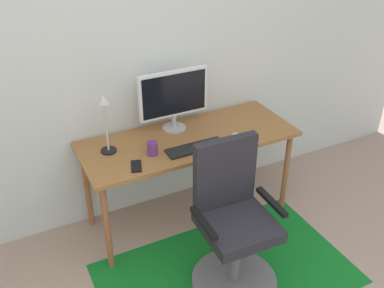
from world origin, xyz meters
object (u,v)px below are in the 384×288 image
Objects in this scene: keyboard at (196,148)px; office_chair at (233,234)px; desk at (189,146)px; coffee_cup at (152,148)px; monitor at (174,96)px; computer_mouse at (237,136)px; cell_phone at (136,166)px; desk_lamp at (105,116)px.

office_chair reaches higher than keyboard.
office_chair reaches higher than desk.
coffee_cup is at bearing -162.89° from desk.
desk is at bearing 17.11° from coffee_cup.
computer_mouse is (0.35, -0.35, -0.26)m from monitor.
office_chair reaches higher than computer_mouse.
cell_phone is (-0.49, -0.20, 0.08)m from desk.
monitor is 0.46m from coffee_cup.
cell_phone is at bearing -157.85° from desk.
desk is 15.52× the size of computer_mouse.
office_chair reaches higher than coffee_cup.
computer_mouse is 0.65m from coffee_cup.
cell_phone is (-0.80, -0.02, -0.01)m from computer_mouse.
computer_mouse reaches higher than keyboard.
computer_mouse is 0.76m from office_chair.
desk is 0.37m from coffee_cup.
computer_mouse is 1.07× the size of coffee_cup.
office_chair is at bearing -66.09° from coffee_cup.
desk is 0.69m from desk_lamp.
coffee_cup is 0.19m from cell_phone.
desk is at bearing -76.97° from monitor.
desk is 0.39m from monitor.
keyboard is at bearing -23.21° from desk_lamp.
office_chair is (-0.02, -0.57, -0.34)m from keyboard.
desk_lamp is at bearing 164.74° from computer_mouse.
desk_lamp is at bearing -169.54° from monitor.
keyboard is 4.43× the size of coffee_cup.
keyboard is at bearing -12.61° from coffee_cup.
office_chair is at bearing -32.63° from cell_phone.
desk is at bearing 79.48° from keyboard.
monitor is at bearing 43.39° from coffee_cup.
keyboard is at bearing -100.52° from desk.
office_chair is at bearing -122.53° from computer_mouse.
desk_lamp reaches higher than cell_phone.
office_chair is at bearing -91.76° from keyboard.
monitor is 0.43m from keyboard.
computer_mouse is at bearing -44.79° from monitor.
monitor is (-0.04, 0.17, 0.35)m from desk.
keyboard is 0.41× the size of office_chair.
desk is 1.54× the size of office_chair.
cell_phone is 0.40m from desk_lamp.
coffee_cup is 0.80m from office_chair.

